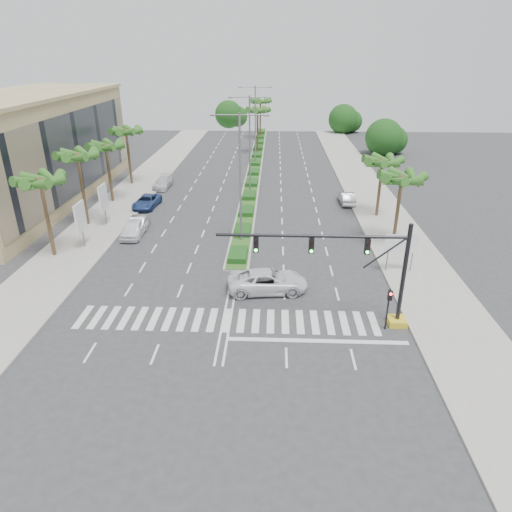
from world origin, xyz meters
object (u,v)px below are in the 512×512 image
at_px(car_crossing, 268,281).
at_px(car_parked_a, 134,228).
at_px(car_parked_b, 138,224).
at_px(car_parked_c, 147,202).
at_px(car_right, 347,198).
at_px(car_parked_d, 163,183).

bearing_deg(car_crossing, car_parked_a, 44.79).
height_order(car_parked_b, car_parked_c, car_parked_b).
xyz_separation_m(car_parked_a, car_parked_c, (-1.11, 8.99, -0.10)).
bearing_deg(car_parked_c, car_right, 10.50).
distance_m(car_parked_a, car_parked_c, 9.06).
distance_m(car_parked_a, car_parked_b, 1.24).
distance_m(car_parked_a, car_parked_d, 17.38).
xyz_separation_m(car_crossing, car_right, (9.08, 22.21, -0.11)).
bearing_deg(car_parked_d, car_parked_a, -84.17).
bearing_deg(car_parked_d, car_right, -12.04).
relative_size(car_parked_a, car_parked_b, 1.06).
distance_m(car_parked_c, car_right, 23.72).
distance_m(car_parked_c, car_parked_d, 8.36).
distance_m(car_parked_b, car_parked_d, 16.14).
height_order(car_parked_a, car_parked_b, car_parked_a).
bearing_deg(car_parked_a, car_right, 26.68).
relative_size(car_parked_b, car_right, 1.01).
bearing_deg(car_parked_a, car_parked_c, 96.91).
relative_size(car_parked_d, car_right, 1.09).
bearing_deg(car_parked_c, car_parked_b, -76.86).
height_order(car_crossing, car_right, car_crossing).
relative_size(car_parked_c, car_crossing, 0.83).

